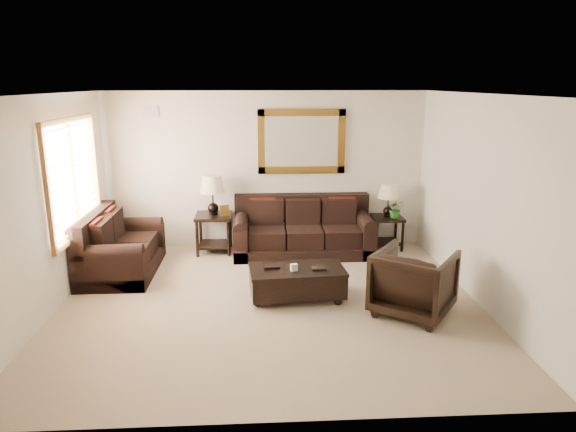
{
  "coord_description": "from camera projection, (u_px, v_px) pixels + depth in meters",
  "views": [
    {
      "loc": [
        -0.12,
        -6.32,
        2.84
      ],
      "look_at": [
        0.28,
        0.6,
        1.02
      ],
      "focal_mm": 32.0,
      "sensor_mm": 36.0,
      "label": 1
    }
  ],
  "objects": [
    {
      "name": "sofa",
      "position": [
        303.0,
        233.0,
        8.75
      ],
      "size": [
        2.33,
        1.01,
        0.95
      ],
      "color": "black",
      "rests_on": "room"
    },
    {
      "name": "mirror",
      "position": [
        302.0,
        142.0,
        8.78
      ],
      "size": [
        1.5,
        0.06,
        1.1
      ],
      "color": "#4E370F",
      "rests_on": "room"
    },
    {
      "name": "end_table_right",
      "position": [
        388.0,
        206.0,
        8.88
      ],
      "size": [
        0.52,
        0.52,
        1.15
      ],
      "color": "black",
      "rests_on": "room"
    },
    {
      "name": "coffee_table",
      "position": [
        297.0,
        279.0,
        6.89
      ],
      "size": [
        1.32,
        0.78,
        0.54
      ],
      "rotation": [
        0.0,
        0.0,
        0.08
      ],
      "color": "black",
      "rests_on": "room"
    },
    {
      "name": "loveseat",
      "position": [
        118.0,
        251.0,
        7.81
      ],
      "size": [
        1.01,
        1.7,
        0.95
      ],
      "rotation": [
        0.0,
        0.0,
        1.57
      ],
      "color": "black",
      "rests_on": "room"
    },
    {
      "name": "armchair",
      "position": [
        414.0,
        279.0,
        6.39
      ],
      "size": [
        1.21,
        1.2,
        0.92
      ],
      "primitive_type": "imported",
      "rotation": [
        0.0,
        0.0,
        2.51
      ],
      "color": "black",
      "rests_on": "floor"
    },
    {
      "name": "end_table_left",
      "position": [
        213.0,
        203.0,
        8.64
      ],
      "size": [
        0.61,
        0.61,
        1.33
      ],
      "color": "black",
      "rests_on": "room"
    },
    {
      "name": "room",
      "position": [
        269.0,
        203.0,
        6.49
      ],
      "size": [
        5.51,
        5.01,
        2.71
      ],
      "color": "tan",
      "rests_on": "ground"
    },
    {
      "name": "air_vent",
      "position": [
        151.0,
        112.0,
        8.53
      ],
      "size": [
        0.25,
        0.02,
        0.18
      ],
      "primitive_type": "cube",
      "color": "#999999",
      "rests_on": "room"
    },
    {
      "name": "potted_plant",
      "position": [
        396.0,
        211.0,
        8.81
      ],
      "size": [
        0.35,
        0.37,
        0.25
      ],
      "primitive_type": "imported",
      "rotation": [
        0.0,
        0.0,
        -0.23
      ],
      "color": "#285E20",
      "rests_on": "end_table_right"
    },
    {
      "name": "window",
      "position": [
        74.0,
        177.0,
        7.16
      ],
      "size": [
        0.07,
        1.96,
        1.66
      ],
      "color": "white",
      "rests_on": "room"
    }
  ]
}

